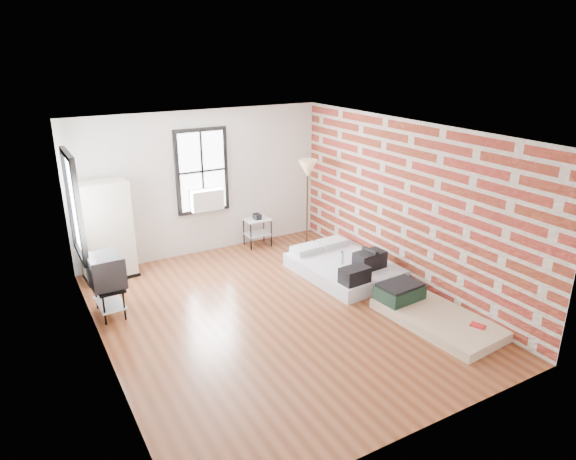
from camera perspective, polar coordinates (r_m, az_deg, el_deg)
ground at (r=8.05m, az=-1.28°, el=-9.31°), size 6.00×6.00×0.00m
room_shell at (r=7.77m, az=-1.16°, el=3.53°), size 5.02×6.02×2.80m
mattress_main at (r=9.31m, az=6.29°, el=-4.05°), size 1.52×1.98×0.61m
mattress_bare at (r=8.12m, az=15.31°, el=-8.80°), size 1.14×1.96×0.41m
wardrobe at (r=9.45m, az=-19.56°, el=-0.10°), size 0.92×0.57×1.76m
side_table at (r=10.50m, az=-3.43°, el=0.63°), size 0.53×0.43×0.69m
floor_lamp at (r=10.23m, az=2.19°, el=6.41°), size 0.38×0.38×1.79m
tv_stand at (r=8.20m, az=-19.51°, el=-4.49°), size 0.50×0.70×0.98m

